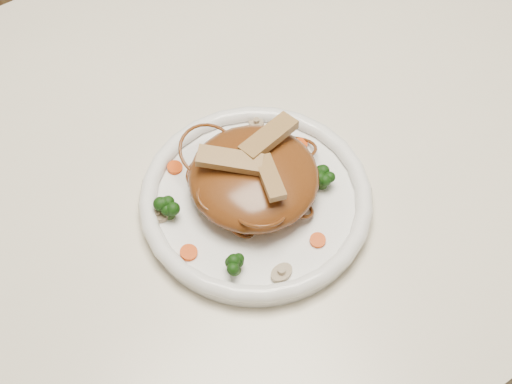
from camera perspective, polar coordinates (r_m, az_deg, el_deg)
ground at (r=1.58m, az=0.61°, el=-12.69°), size 4.00×4.00×0.00m
table at (r=1.01m, az=0.93°, el=1.28°), size 1.20×0.80×0.75m
plate at (r=0.85m, az=0.00°, el=-0.84°), size 0.34×0.34×0.02m
noodle_mound at (r=0.83m, az=-0.17°, el=1.13°), size 0.18×0.18×0.05m
chicken_a at (r=0.82m, az=0.97°, el=4.22°), size 0.08×0.04×0.01m
chicken_b at (r=0.81m, az=-2.01°, el=2.45°), size 0.07×0.07×0.01m
chicken_c at (r=0.79m, az=1.07°, el=1.12°), size 0.04×0.06×0.01m
broccoli_0 at (r=0.88m, az=1.59°, el=3.54°), size 0.02×0.02×0.03m
broccoli_1 at (r=0.83m, az=-6.73°, el=-1.11°), size 0.04×0.04×0.03m
broccoli_2 at (r=0.79m, az=-1.67°, el=-5.56°), size 0.03×0.03×0.03m
broccoli_3 at (r=0.85m, az=5.07°, el=1.15°), size 0.03×0.03×0.03m
carrot_0 at (r=0.89m, az=-0.64°, el=3.85°), size 0.03×0.03×0.00m
carrot_1 at (r=0.81m, az=-5.16°, el=-4.63°), size 0.02×0.02×0.00m
carrot_2 at (r=0.89m, az=3.38°, el=3.62°), size 0.02×0.02×0.00m
carrot_3 at (r=0.87m, az=-6.21°, el=1.86°), size 0.02×0.02×0.00m
carrot_4 at (r=0.82m, az=4.73°, el=-3.69°), size 0.02×0.02×0.00m
mushroom_0 at (r=0.79m, az=1.95°, el=-6.20°), size 0.03×0.03×0.01m
mushroom_1 at (r=0.91m, az=2.09°, el=5.20°), size 0.03×0.03×0.01m
mushroom_2 at (r=0.84m, az=-7.56°, el=-1.77°), size 0.04×0.04×0.01m
mushroom_3 at (r=0.91m, az=0.03°, el=5.25°), size 0.02×0.02×0.01m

